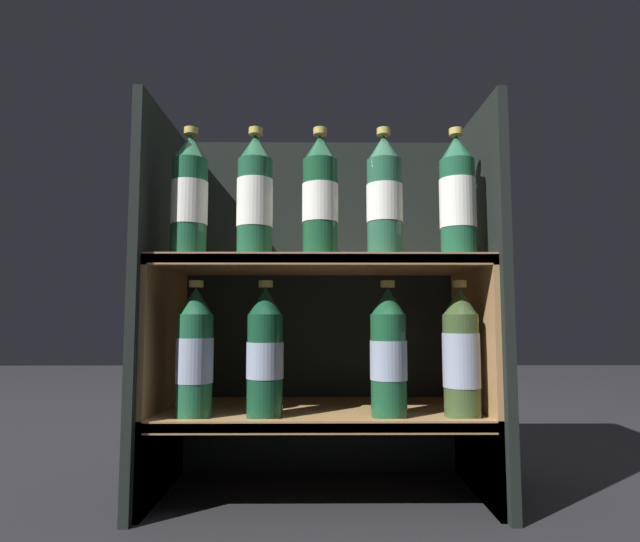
{
  "coord_description": "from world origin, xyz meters",
  "views": [
    {
      "loc": [
        -0.01,
        -0.98,
        0.39
      ],
      "look_at": [
        0.0,
        0.11,
        0.49
      ],
      "focal_mm": 28.0,
      "sensor_mm": 36.0,
      "label": 1
    }
  ],
  "objects_px": {
    "bottle_upper_front_4": "(458,198)",
    "bottle_upper_front_3": "(384,198)",
    "bottle_lower_front_2": "(388,354)",
    "bottle_lower_front_3": "(461,354)",
    "bottle_lower_front_0": "(195,354)",
    "bottle_lower_front_1": "(265,354)",
    "bottle_upper_front_1": "(255,198)",
    "bottle_upper_front_0": "(190,198)",
    "bottle_upper_front_2": "(322,198)"
  },
  "relations": [
    {
      "from": "bottle_upper_front_1",
      "to": "bottle_lower_front_1",
      "type": "height_order",
      "value": "bottle_upper_front_1"
    },
    {
      "from": "bottle_upper_front_1",
      "to": "bottle_upper_front_2",
      "type": "bearing_deg",
      "value": 0.0
    },
    {
      "from": "bottle_lower_front_2",
      "to": "bottle_upper_front_3",
      "type": "bearing_deg",
      "value": -180.0
    },
    {
      "from": "bottle_lower_front_0",
      "to": "bottle_lower_front_3",
      "type": "bearing_deg",
      "value": 0.0
    },
    {
      "from": "bottle_upper_front_4",
      "to": "bottle_lower_front_2",
      "type": "xyz_separation_m",
      "value": [
        -0.15,
        0.0,
        -0.33
      ]
    },
    {
      "from": "bottle_upper_front_1",
      "to": "bottle_upper_front_3",
      "type": "distance_m",
      "value": 0.27
    },
    {
      "from": "bottle_upper_front_3",
      "to": "bottle_lower_front_2",
      "type": "distance_m",
      "value": 0.33
    },
    {
      "from": "bottle_upper_front_3",
      "to": "bottle_upper_front_1",
      "type": "bearing_deg",
      "value": 180.0
    },
    {
      "from": "bottle_lower_front_0",
      "to": "bottle_lower_front_3",
      "type": "relative_size",
      "value": 1.0
    },
    {
      "from": "bottle_upper_front_4",
      "to": "bottle_lower_front_1",
      "type": "distance_m",
      "value": 0.52
    },
    {
      "from": "bottle_upper_front_4",
      "to": "bottle_lower_front_1",
      "type": "relative_size",
      "value": 1.0
    },
    {
      "from": "bottle_upper_front_0",
      "to": "bottle_lower_front_3",
      "type": "height_order",
      "value": "bottle_upper_front_0"
    },
    {
      "from": "bottle_upper_front_1",
      "to": "bottle_lower_front_0",
      "type": "distance_m",
      "value": 0.35
    },
    {
      "from": "bottle_upper_front_2",
      "to": "bottle_upper_front_4",
      "type": "height_order",
      "value": "same"
    },
    {
      "from": "bottle_lower_front_0",
      "to": "bottle_lower_front_3",
      "type": "xyz_separation_m",
      "value": [
        0.55,
        0.0,
        -0.0
      ]
    },
    {
      "from": "bottle_upper_front_1",
      "to": "bottle_lower_front_1",
      "type": "bearing_deg",
      "value": 0.0
    },
    {
      "from": "bottle_lower_front_3",
      "to": "bottle_lower_front_1",
      "type": "bearing_deg",
      "value": 180.0
    },
    {
      "from": "bottle_upper_front_1",
      "to": "bottle_upper_front_3",
      "type": "xyz_separation_m",
      "value": [
        0.27,
        0.0,
        0.0
      ]
    },
    {
      "from": "bottle_lower_front_1",
      "to": "bottle_lower_front_2",
      "type": "distance_m",
      "value": 0.25
    },
    {
      "from": "bottle_upper_front_2",
      "to": "bottle_lower_front_1",
      "type": "height_order",
      "value": "bottle_upper_front_2"
    },
    {
      "from": "bottle_lower_front_1",
      "to": "bottle_lower_front_3",
      "type": "xyz_separation_m",
      "value": [
        0.4,
        0.0,
        -0.0
      ]
    },
    {
      "from": "bottle_upper_front_2",
      "to": "bottle_upper_front_3",
      "type": "distance_m",
      "value": 0.13
    },
    {
      "from": "bottle_lower_front_0",
      "to": "bottle_lower_front_1",
      "type": "distance_m",
      "value": 0.14
    },
    {
      "from": "bottle_upper_front_2",
      "to": "bottle_lower_front_0",
      "type": "xyz_separation_m",
      "value": [
        -0.26,
        0.0,
        -0.33
      ]
    },
    {
      "from": "bottle_upper_front_3",
      "to": "bottle_lower_front_3",
      "type": "xyz_separation_m",
      "value": [
        0.15,
        0.0,
        -0.33
      ]
    },
    {
      "from": "bottle_upper_front_4",
      "to": "bottle_lower_front_2",
      "type": "bearing_deg",
      "value": 180.0
    },
    {
      "from": "bottle_upper_front_4",
      "to": "bottle_lower_front_0",
      "type": "xyz_separation_m",
      "value": [
        -0.55,
        0.0,
        -0.33
      ]
    },
    {
      "from": "bottle_lower_front_0",
      "to": "bottle_lower_front_2",
      "type": "height_order",
      "value": "same"
    },
    {
      "from": "bottle_lower_front_2",
      "to": "bottle_lower_front_0",
      "type": "bearing_deg",
      "value": -180.0
    },
    {
      "from": "bottle_lower_front_1",
      "to": "bottle_lower_front_2",
      "type": "xyz_separation_m",
      "value": [
        0.25,
        0.0,
        -0.0
      ]
    },
    {
      "from": "bottle_upper_front_1",
      "to": "bottle_lower_front_0",
      "type": "relative_size",
      "value": 1.0
    },
    {
      "from": "bottle_upper_front_1",
      "to": "bottle_lower_front_2",
      "type": "bearing_deg",
      "value": 0.0
    },
    {
      "from": "bottle_lower_front_0",
      "to": "bottle_lower_front_1",
      "type": "height_order",
      "value": "same"
    },
    {
      "from": "bottle_upper_front_3",
      "to": "bottle_lower_front_0",
      "type": "distance_m",
      "value": 0.51
    },
    {
      "from": "bottle_lower_front_2",
      "to": "bottle_lower_front_3",
      "type": "relative_size",
      "value": 1.0
    },
    {
      "from": "bottle_upper_front_1",
      "to": "bottle_upper_front_2",
      "type": "relative_size",
      "value": 1.0
    },
    {
      "from": "bottle_upper_front_4",
      "to": "bottle_lower_front_2",
      "type": "relative_size",
      "value": 1.0
    },
    {
      "from": "bottle_upper_front_4",
      "to": "bottle_upper_front_3",
      "type": "bearing_deg",
      "value": 180.0
    },
    {
      "from": "bottle_upper_front_1",
      "to": "bottle_upper_front_2",
      "type": "height_order",
      "value": "same"
    },
    {
      "from": "bottle_lower_front_2",
      "to": "bottle_upper_front_2",
      "type": "bearing_deg",
      "value": -180.0
    },
    {
      "from": "bottle_upper_front_3",
      "to": "bottle_upper_front_4",
      "type": "height_order",
      "value": "same"
    },
    {
      "from": "bottle_upper_front_0",
      "to": "bottle_lower_front_1",
      "type": "relative_size",
      "value": 1.0
    },
    {
      "from": "bottle_upper_front_0",
      "to": "bottle_lower_front_2",
      "type": "distance_m",
      "value": 0.53
    },
    {
      "from": "bottle_lower_front_2",
      "to": "bottle_lower_front_3",
      "type": "distance_m",
      "value": 0.15
    },
    {
      "from": "bottle_upper_front_0",
      "to": "bottle_lower_front_0",
      "type": "xyz_separation_m",
      "value": [
        0.02,
        0.0,
        -0.33
      ]
    },
    {
      "from": "bottle_upper_front_2",
      "to": "bottle_upper_front_4",
      "type": "distance_m",
      "value": 0.29
    },
    {
      "from": "bottle_upper_front_1",
      "to": "bottle_lower_front_1",
      "type": "distance_m",
      "value": 0.33
    },
    {
      "from": "bottle_upper_front_0",
      "to": "bottle_lower_front_1",
      "type": "distance_m",
      "value": 0.37
    },
    {
      "from": "bottle_lower_front_0",
      "to": "bottle_lower_front_2",
      "type": "bearing_deg",
      "value": 0.0
    },
    {
      "from": "bottle_upper_front_3",
      "to": "bottle_lower_front_3",
      "type": "relative_size",
      "value": 1.0
    }
  ]
}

